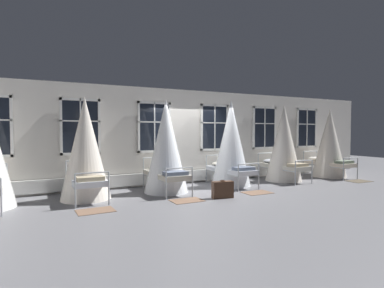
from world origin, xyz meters
name	(u,v)px	position (x,y,z in m)	size (l,w,h in m)	color
ground	(200,188)	(0.00, 0.00, 0.00)	(31.75, 31.75, 0.00)	slate
back_wall_with_windows	(185,137)	(0.00, 1.13, 1.57)	(16.87, 0.10, 3.14)	silver
window_bank	(186,154)	(0.00, 1.01, 0.99)	(12.26, 0.10, 2.62)	black
cot_second	(85,150)	(-3.36, 0.01, 1.28)	(1.27, 1.91, 2.64)	#9EA3A8
cot_third	(166,147)	(-1.16, -0.06, 1.29)	(1.27, 1.89, 2.66)	#9EA3A8
cot_fourth	(231,144)	(1.09, -0.04, 1.33)	(1.27, 1.90, 2.75)	#9EA3A8
cot_fifth	(284,144)	(3.33, -0.03, 1.30)	(1.27, 1.90, 2.69)	#9EA3A8
cot_sixth	(329,144)	(5.61, -0.08, 1.27)	(1.27, 1.90, 2.62)	#9EA3A8
rug_second	(96,211)	(-3.35, -1.35, 0.01)	(0.80, 0.56, 0.01)	brown
rug_third	(187,201)	(-1.12, -1.35, 0.01)	(0.80, 0.56, 0.01)	brown
rug_fourth	(257,193)	(1.12, -1.35, 0.01)	(0.80, 0.56, 0.01)	brown
rug_sixth	(359,181)	(5.58, -1.35, 0.01)	(0.80, 0.56, 0.01)	brown
suitcase_dark	(223,190)	(-0.14, -1.49, 0.22)	(0.58, 0.29, 0.47)	#472D1E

